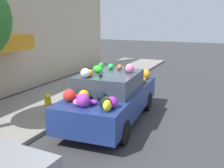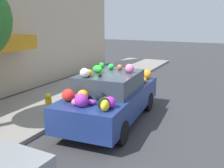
{
  "view_description": "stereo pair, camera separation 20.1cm",
  "coord_description": "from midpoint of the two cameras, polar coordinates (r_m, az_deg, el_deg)",
  "views": [
    {
      "loc": [
        -6.87,
        -3.29,
        3.05
      ],
      "look_at": [
        0.0,
        -0.16,
        1.17
      ],
      "focal_mm": 42.0,
      "sensor_mm": 36.0,
      "label": 1
    },
    {
      "loc": [
        -6.79,
        -3.47,
        3.05
      ],
      "look_at": [
        0.0,
        -0.16,
        1.17
      ],
      "focal_mm": 42.0,
      "sensor_mm": 36.0,
      "label": 2
    }
  ],
  "objects": [
    {
      "name": "sidewalk_curb",
      "position": [
        9.62,
        -14.89,
        -4.61
      ],
      "size": [
        24.0,
        3.2,
        0.12
      ],
      "color": "gray",
      "rests_on": "ground"
    },
    {
      "name": "ground_plane",
      "position": [
        8.21,
        -0.28,
        -7.83
      ],
      "size": [
        60.0,
        60.0,
        0.0
      ],
      "primitive_type": "plane",
      "color": "#38383A"
    },
    {
      "name": "fire_hydrant",
      "position": [
        8.38,
        -12.97,
        -4.34
      ],
      "size": [
        0.2,
        0.2,
        0.7
      ],
      "color": "gold",
      "rests_on": "sidewalk_curb"
    },
    {
      "name": "art_car",
      "position": [
        7.83,
        0.59,
        -2.67
      ],
      "size": [
        4.5,
        2.08,
        1.79
      ],
      "rotation": [
        0.0,
        0.0,
        0.08
      ],
      "color": "navy",
      "rests_on": "ground"
    }
  ]
}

